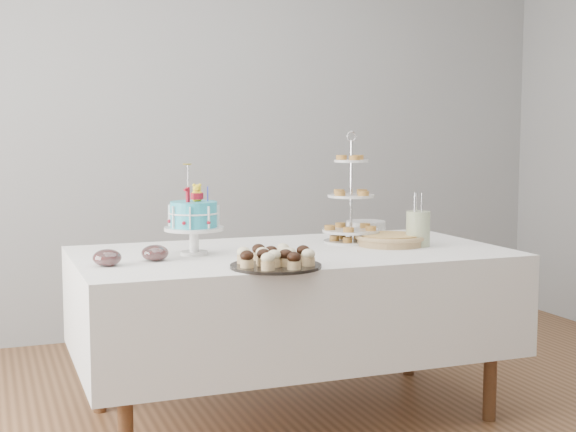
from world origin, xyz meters
name	(u,v)px	position (x,y,z in m)	size (l,w,h in m)	color
walls	(318,121)	(0.00, 0.00, 1.35)	(5.04, 4.04, 2.70)	gray
table	(292,300)	(0.00, 0.30, 0.54)	(1.92, 1.02, 0.77)	white
birthday_cake	(194,230)	(-0.44, 0.34, 0.88)	(0.26, 0.26, 0.40)	silver
cupcake_tray	(276,257)	(-0.22, -0.10, 0.81)	(0.36, 0.36, 0.08)	black
pie	(390,239)	(0.50, 0.29, 0.80)	(0.33, 0.33, 0.05)	tan
tiered_stand	(351,197)	(0.36, 0.44, 0.99)	(0.28, 0.28, 0.54)	silver
plate_stack	(366,229)	(0.54, 0.64, 0.81)	(0.20, 0.20, 0.08)	silver
pastry_plate	(349,240)	(0.35, 0.44, 0.79)	(0.25, 0.25, 0.04)	silver
jam_bowl_a	(107,258)	(-0.84, 0.17, 0.80)	(0.11, 0.11, 0.07)	silver
jam_bowl_b	(155,253)	(-0.63, 0.24, 0.80)	(0.11, 0.11, 0.07)	silver
utensil_pitcher	(418,227)	(0.61, 0.23, 0.86)	(0.12, 0.11, 0.25)	beige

